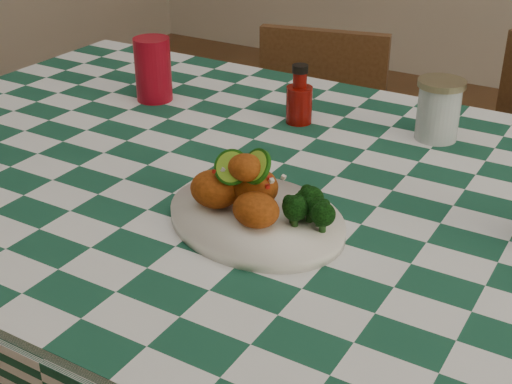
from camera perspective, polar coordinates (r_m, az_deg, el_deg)
The scene contains 9 objects.
dining_table at distance 1.44m, azimuth 0.68°, elevation -12.94°, with size 1.66×1.06×0.79m, color #174A34, non-canonical shape.
plate at distance 1.08m, azimuth 0.00°, elevation -2.17°, with size 0.30×0.23×0.02m, color white, non-canonical shape.
fried_chicken_pile at distance 1.06m, azimuth -0.57°, elevation 0.67°, with size 0.15×0.11×0.10m, color #A64410, non-canonical shape.
broccoli_side at distance 1.04m, azimuth 4.28°, elevation -1.38°, with size 0.07×0.07×0.05m, color black, non-canonical shape.
red_tumbler at distance 1.57m, azimuth -8.24°, elevation 9.68°, with size 0.08×0.08×0.14m, color maroon.
ketchup_bottle at distance 1.43m, azimuth 3.49°, elevation 7.82°, with size 0.05×0.05×0.12m, color #6E0A05, non-canonical shape.
mason_jar at distance 1.40m, azimuth 14.40°, elevation 6.38°, with size 0.09×0.09×0.12m, color #B2BCBA, non-canonical shape.
wooden_chair_left at distance 2.04m, azimuth 3.98°, elevation 0.55°, with size 0.37×0.39×0.81m, color #472814, non-canonical shape.
wooden_chair_right at distance 1.93m, azimuth 19.56°, elevation -2.17°, with size 0.39×0.41×0.85m, color #472814, non-canonical shape.
Camera 1 is at (0.55, -0.95, 1.33)m, focal length 50.00 mm.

